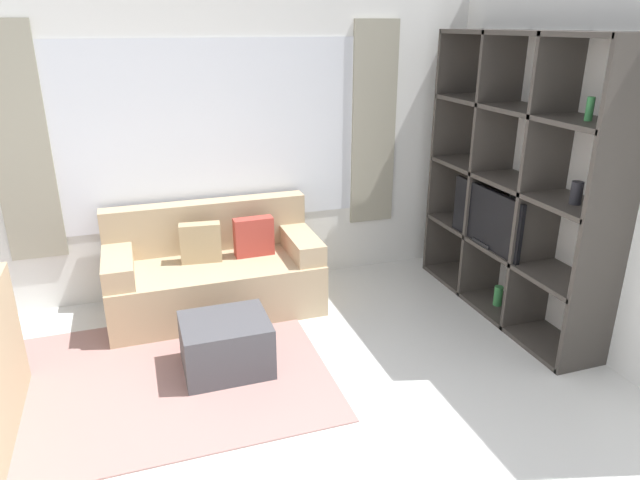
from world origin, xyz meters
The scene contains 6 objects.
wall_back centered at (0.00, 2.83, 1.36)m, with size 6.12×0.11×2.70m.
wall_right centered at (2.49, 1.40, 1.35)m, with size 0.07×4.00×2.70m, color white.
area_rug centered at (-0.85, 1.38, 0.01)m, with size 2.67×1.76×0.01m, color gray.
shelving_unit centered at (2.27, 1.54, 1.14)m, with size 0.44×2.02×2.31m.
couch_main centered at (-0.13, 2.37, 0.33)m, with size 1.78×0.85×0.89m.
ottoman centered at (-0.21, 1.36, 0.20)m, with size 0.62×0.52×0.40m.
Camera 1 is at (-0.69, -2.22, 2.36)m, focal length 32.00 mm.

